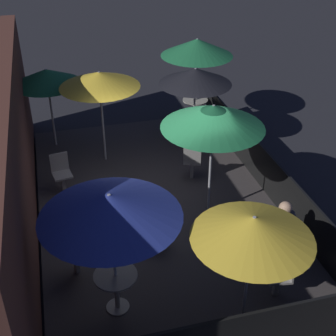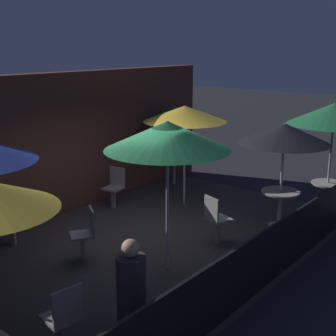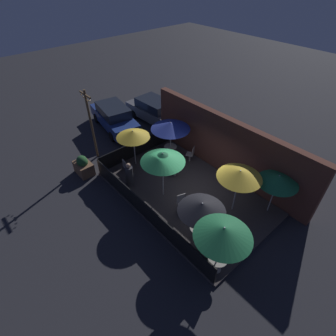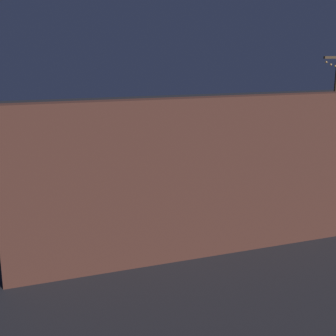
{
  "view_description": "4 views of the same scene",
  "coord_description": "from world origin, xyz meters",
  "px_view_note": "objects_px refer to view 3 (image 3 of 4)",
  "views": [
    {
      "loc": [
        -8.06,
        1.92,
        6.14
      ],
      "look_at": [
        -0.08,
        -0.2,
        1.06
      ],
      "focal_mm": 50.0,
      "sensor_mm": 36.0,
      "label": 1
    },
    {
      "loc": [
        -6.13,
        -5.44,
        3.75
      ],
      "look_at": [
        0.86,
        0.22,
        1.37
      ],
      "focal_mm": 50.0,
      "sensor_mm": 36.0,
      "label": 2
    },
    {
      "loc": [
        6.41,
        -6.75,
        9.21
      ],
      "look_at": [
        -0.87,
        -0.39,
        1.31
      ],
      "focal_mm": 28.0,
      "sensor_mm": 36.0,
      "label": 3
    },
    {
      "loc": [
        4.74,
        10.82,
        4.04
      ],
      "look_at": [
        0.95,
        0.39,
        1.23
      ],
      "focal_mm": 50.0,
      "sensor_mm": 36.0,
      "label": 4
    }
  ],
  "objects_px": {
    "dining_table_2": "(170,149)",
    "patio_chair_0": "(182,203)",
    "patio_umbrella_6": "(133,134)",
    "parked_car_0": "(114,117)",
    "patio_umbrella_2": "(171,126)",
    "patio_chair_2": "(191,154)",
    "patio_chair_1": "(127,166)",
    "patron_0": "(129,175)",
    "dining_table_0": "(199,230)",
    "patio_umbrella_4": "(163,157)",
    "patio_umbrella_1": "(224,232)",
    "parked_car_1": "(155,110)",
    "patio_chair_3": "(229,178)",
    "patio_umbrella_3": "(278,179)",
    "dining_table_1": "(217,261)",
    "patio_chair_4": "(175,169)",
    "patio_umbrella_5": "(240,174)",
    "patio_umbrella_0": "(202,207)",
    "light_post": "(91,122)",
    "planter_box": "(83,166)"
  },
  "relations": [
    {
      "from": "patio_umbrella_1",
      "to": "patio_chair_2",
      "type": "relative_size",
      "value": 2.62
    },
    {
      "from": "patio_umbrella_2",
      "to": "patio_chair_1",
      "type": "xyz_separation_m",
      "value": [
        -0.43,
        -2.7,
        -1.58
      ]
    },
    {
      "from": "patron_0",
      "to": "light_post",
      "type": "height_order",
      "value": "light_post"
    },
    {
      "from": "patio_umbrella_0",
      "to": "dining_table_1",
      "type": "distance_m",
      "value": 1.99
    },
    {
      "from": "patio_umbrella_2",
      "to": "patio_umbrella_5",
      "type": "relative_size",
      "value": 0.98
    },
    {
      "from": "dining_table_0",
      "to": "light_post",
      "type": "bearing_deg",
      "value": -178.63
    },
    {
      "from": "patio_chair_3",
      "to": "parked_car_1",
      "type": "height_order",
      "value": "parked_car_1"
    },
    {
      "from": "patio_umbrella_5",
      "to": "parked_car_0",
      "type": "distance_m",
      "value": 10.05
    },
    {
      "from": "dining_table_0",
      "to": "patio_chair_3",
      "type": "xyz_separation_m",
      "value": [
        -1.27,
        3.49,
        -0.1
      ]
    },
    {
      "from": "dining_table_1",
      "to": "patio_chair_0",
      "type": "distance_m",
      "value": 3.08
    },
    {
      "from": "dining_table_2",
      "to": "patron_0",
      "type": "height_order",
      "value": "patron_0"
    },
    {
      "from": "patio_chair_4",
      "to": "light_post",
      "type": "relative_size",
      "value": 0.22
    },
    {
      "from": "patio_umbrella_4",
      "to": "patio_umbrella_6",
      "type": "relative_size",
      "value": 1.17
    },
    {
      "from": "parked_car_0",
      "to": "dining_table_2",
      "type": "bearing_deg",
      "value": 14.74
    },
    {
      "from": "dining_table_2",
      "to": "patio_chair_0",
      "type": "relative_size",
      "value": 0.78
    },
    {
      "from": "patio_chair_1",
      "to": "patio_chair_3",
      "type": "xyz_separation_m",
      "value": [
        4.13,
        3.31,
        0.01
      ]
    },
    {
      "from": "patio_umbrella_3",
      "to": "patio_chair_0",
      "type": "distance_m",
      "value": 4.18
    },
    {
      "from": "patio_chair_2",
      "to": "dining_table_1",
      "type": "bearing_deg",
      "value": 113.64
    },
    {
      "from": "patio_chair_0",
      "to": "planter_box",
      "type": "height_order",
      "value": "planter_box"
    },
    {
      "from": "patio_umbrella_5",
      "to": "patio_chair_2",
      "type": "bearing_deg",
      "value": 163.72
    },
    {
      "from": "dining_table_1",
      "to": "parked_car_1",
      "type": "height_order",
      "value": "parked_car_1"
    },
    {
      "from": "patio_umbrella_2",
      "to": "patron_0",
      "type": "xyz_separation_m",
      "value": [
        0.37,
        -3.06,
        -1.49
      ]
    },
    {
      "from": "parked_car_1",
      "to": "patio_umbrella_1",
      "type": "bearing_deg",
      "value": -30.46
    },
    {
      "from": "patio_umbrella_6",
      "to": "parked_car_0",
      "type": "xyz_separation_m",
      "value": [
        -4.27,
        1.35,
        -1.2
      ]
    },
    {
      "from": "patio_chair_1",
      "to": "patio_chair_2",
      "type": "distance_m",
      "value": 3.61
    },
    {
      "from": "patio_umbrella_1",
      "to": "dining_table_0",
      "type": "height_order",
      "value": "patio_umbrella_1"
    },
    {
      "from": "patio_umbrella_1",
      "to": "parked_car_1",
      "type": "height_order",
      "value": "patio_umbrella_1"
    },
    {
      "from": "patio_umbrella_3",
      "to": "patio_umbrella_6",
      "type": "bearing_deg",
      "value": -159.71
    },
    {
      "from": "patio_chair_1",
      "to": "patio_chair_4",
      "type": "distance_m",
      "value": 2.56
    },
    {
      "from": "patio_chair_4",
      "to": "patio_umbrella_5",
      "type": "bearing_deg",
      "value": -139.38
    },
    {
      "from": "dining_table_0",
      "to": "patio_chair_3",
      "type": "relative_size",
      "value": 0.84
    },
    {
      "from": "patio_chair_2",
      "to": "planter_box",
      "type": "xyz_separation_m",
      "value": [
        -3.13,
        -4.95,
        -0.15
      ]
    },
    {
      "from": "patio_umbrella_2",
      "to": "patio_chair_2",
      "type": "distance_m",
      "value": 1.97
    },
    {
      "from": "dining_table_0",
      "to": "patio_chair_3",
      "type": "distance_m",
      "value": 3.71
    },
    {
      "from": "patio_umbrella_0",
      "to": "patio_chair_1",
      "type": "xyz_separation_m",
      "value": [
        -5.4,
        0.18,
        -1.45
      ]
    },
    {
      "from": "parked_car_1",
      "to": "patio_chair_2",
      "type": "bearing_deg",
      "value": -19.18
    },
    {
      "from": "dining_table_0",
      "to": "patio_chair_4",
      "type": "xyz_separation_m",
      "value": [
        -3.52,
        1.92,
        -0.1
      ]
    },
    {
      "from": "patio_umbrella_4",
      "to": "dining_table_2",
      "type": "relative_size",
      "value": 3.39
    },
    {
      "from": "patio_umbrella_0",
      "to": "planter_box",
      "type": "height_order",
      "value": "patio_umbrella_0"
    },
    {
      "from": "patio_umbrella_4",
      "to": "patron_0",
      "type": "xyz_separation_m",
      "value": [
        -1.69,
        -0.78,
        -1.67
      ]
    },
    {
      "from": "patio_chair_3",
      "to": "patron_0",
      "type": "distance_m",
      "value": 4.96
    },
    {
      "from": "patio_chair_0",
      "to": "parked_car_1",
      "type": "relative_size",
      "value": 0.21
    },
    {
      "from": "dining_table_1",
      "to": "patio_umbrella_6",
      "type": "bearing_deg",
      "value": 168.28
    },
    {
      "from": "dining_table_1",
      "to": "patio_chair_0",
      "type": "relative_size",
      "value": 0.77
    },
    {
      "from": "patio_chair_2",
      "to": "patron_0",
      "type": "height_order",
      "value": "patron_0"
    },
    {
      "from": "patron_0",
      "to": "dining_table_0",
      "type": "bearing_deg",
      "value": 24.49
    },
    {
      "from": "light_post",
      "to": "parked_car_0",
      "type": "relative_size",
      "value": 0.85
    },
    {
      "from": "patio_chair_0",
      "to": "patio_umbrella_0",
      "type": "bearing_deg",
      "value": -0.0
    },
    {
      "from": "patio_umbrella_3",
      "to": "patio_chair_2",
      "type": "xyz_separation_m",
      "value": [
        -4.92,
        -0.06,
        -1.39
      ]
    },
    {
      "from": "patio_umbrella_0",
      "to": "patron_0",
      "type": "xyz_separation_m",
      "value": [
        -4.6,
        -0.19,
        -1.35
      ]
    }
  ]
}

